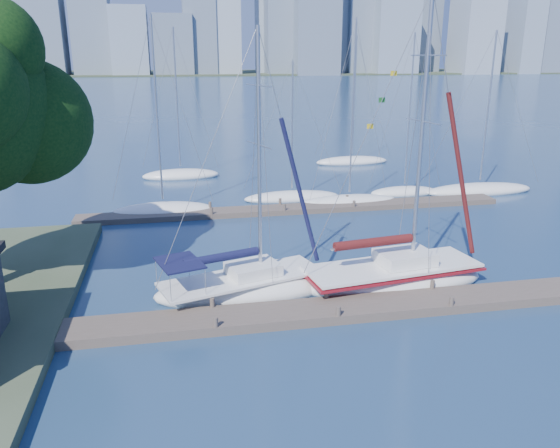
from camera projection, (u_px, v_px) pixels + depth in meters
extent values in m
plane|color=navy|center=(332.00, 315.00, 23.26)|extent=(700.00, 700.00, 0.00)
cube|color=brown|center=(332.00, 310.00, 23.20)|extent=(26.00, 2.00, 0.40)
cube|color=brown|center=(296.00, 209.00, 38.57)|extent=(30.00, 1.80, 0.36)
cube|color=#38472D|center=(182.00, 73.00, 323.29)|extent=(800.00, 100.00, 1.50)
sphere|color=black|center=(29.00, 122.00, 24.61)|extent=(5.62, 5.62, 5.62)
ellipsoid|color=white|center=(242.00, 291.00, 25.03)|extent=(8.45, 4.88, 1.41)
cube|color=white|center=(242.00, 278.00, 24.84)|extent=(7.82, 4.50, 0.11)
cube|color=white|center=(253.00, 269.00, 24.99)|extent=(2.66, 2.30, 0.52)
cylinder|color=silver|center=(259.00, 157.00, 23.64)|extent=(0.17, 0.17, 10.82)
cylinder|color=silver|center=(222.00, 259.00, 24.08)|extent=(3.66, 1.21, 0.09)
cylinder|color=black|center=(222.00, 257.00, 24.06)|extent=(3.45, 1.39, 0.38)
cube|color=black|center=(179.00, 263.00, 23.16)|extent=(2.27, 2.63, 0.08)
ellipsoid|color=white|center=(391.00, 281.00, 26.11)|extent=(9.36, 4.18, 1.59)
cube|color=white|center=(392.00, 266.00, 25.89)|extent=(8.67, 3.86, 0.13)
cube|color=white|center=(405.00, 257.00, 25.98)|extent=(2.78, 2.26, 0.58)
cylinder|color=silver|center=(422.00, 135.00, 24.39)|extent=(0.19, 0.19, 12.21)
cylinder|color=silver|center=(373.00, 244.00, 25.20)|extent=(4.25, 0.70, 0.11)
cylinder|color=#4E1510|center=(374.00, 242.00, 25.16)|extent=(3.96, 0.96, 0.42)
cube|color=maroon|center=(392.00, 270.00, 25.95)|extent=(8.87, 4.00, 0.11)
ellipsoid|color=white|center=(163.00, 211.00, 37.92)|extent=(7.36, 3.89, 1.20)
cylinder|color=silver|center=(157.00, 111.00, 35.88)|extent=(0.13, 0.13, 11.97)
ellipsoid|color=white|center=(292.00, 197.00, 41.62)|extent=(7.61, 3.81, 1.02)
cylinder|color=silver|center=(292.00, 126.00, 40.02)|extent=(0.11, 0.11, 9.31)
ellipsoid|color=white|center=(349.00, 202.00, 40.37)|extent=(7.58, 4.86, 1.05)
cylinder|color=silver|center=(353.00, 109.00, 38.36)|extent=(0.11, 0.11, 12.03)
ellipsoid|color=white|center=(404.00, 192.00, 43.23)|extent=(5.79, 3.07, 0.95)
cylinder|color=silver|center=(410.00, 111.00, 41.35)|extent=(0.10, 0.10, 11.31)
ellipsoid|color=white|center=(479.00, 190.00, 43.66)|extent=(9.33, 4.56, 1.19)
cylinder|color=silver|center=(488.00, 108.00, 41.73)|extent=(0.13, 0.13, 11.26)
ellipsoid|color=white|center=(181.00, 175.00, 49.08)|extent=(7.18, 3.81, 1.18)
cylinder|color=silver|center=(177.00, 99.00, 47.08)|extent=(0.13, 0.13, 11.76)
ellipsoid|color=white|center=(352.00, 162.00, 55.52)|extent=(7.80, 4.22, 1.11)
cylinder|color=silver|center=(354.00, 96.00, 53.59)|extent=(0.12, 0.12, 11.43)
cube|color=slate|center=(39.00, 27.00, 273.10)|extent=(23.47, 17.63, 47.81)
cube|color=#8590A0|center=(92.00, 41.00, 299.41)|extent=(13.67, 17.61, 36.13)
cube|color=#8090A5|center=(130.00, 41.00, 280.61)|extent=(18.41, 19.81, 34.32)
cube|color=slate|center=(173.00, 45.00, 286.71)|extent=(20.47, 16.86, 30.86)
cube|color=#8090A5|center=(272.00, 3.00, 306.86)|extent=(17.17, 17.46, 77.23)
cube|color=slate|center=(316.00, 10.00, 287.40)|extent=(23.39, 18.95, 66.35)
cube|color=#8590A0|center=(344.00, 31.00, 309.17)|extent=(15.75, 17.11, 47.03)
cube|color=#8090A5|center=(394.00, 27.00, 298.99)|extent=(23.47, 18.80, 49.86)
cube|color=slate|center=(423.00, 35.00, 333.44)|extent=(15.38, 17.52, 44.91)
cube|color=#8590A0|center=(475.00, 34.00, 308.08)|extent=(21.50, 23.94, 43.35)
cube|color=#8090A5|center=(524.00, 33.00, 313.47)|extent=(13.56, 21.38, 44.94)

